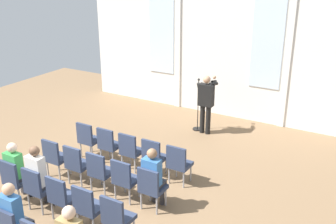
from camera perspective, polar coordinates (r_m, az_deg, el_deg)
ground_plane at (r=8.22m, az=-13.04°, el=-13.64°), size 16.40×16.40×0.00m
rear_partition at (r=12.38m, az=6.35°, el=8.92°), size 8.77×0.14×4.03m
speaker at (r=11.00m, az=5.55°, el=1.71°), size 0.51×0.69×1.70m
mic_stand at (r=11.43m, az=4.33°, el=-0.99°), size 0.28×0.28×1.55m
chair_r0_c0 at (r=9.91m, az=-11.54°, el=-3.68°), size 0.46×0.44×0.94m
chair_r0_c1 at (r=9.54m, az=-8.64°, el=-4.51°), size 0.46×0.44×0.94m
chair_r0_c2 at (r=9.19m, az=-5.50°, el=-5.39°), size 0.46×0.44×0.94m
chair_r0_c3 at (r=8.87m, az=-2.11°, el=-6.32°), size 0.46×0.44×0.94m
chair_r0_c4 at (r=8.58m, az=1.53°, el=-7.28°), size 0.46×0.44×0.94m
chair_r1_c0 at (r=9.20m, az=-16.08°, el=-6.12°), size 0.46×0.44×0.94m
chair_r1_c1 at (r=8.79m, az=-13.13°, el=-7.15°), size 0.46×0.44×0.94m
chair_r1_c2 at (r=8.41m, az=-9.90°, el=-8.26°), size 0.46×0.44×0.94m
chair_r1_c3 at (r=8.06m, az=-6.35°, el=-9.43°), size 0.46×0.44×0.94m
chair_r1_c4 at (r=7.75m, az=-2.46°, el=-10.66°), size 0.46×0.44×0.94m
audience_r1_c4 at (r=7.71m, az=-2.16°, el=-9.16°), size 0.36×0.39×1.31m
chair_r2_c0 at (r=8.57m, az=-21.39°, el=-8.90°), size 0.46×0.44×0.94m
audience_r2_c0 at (r=8.53m, az=-21.12°, el=-7.60°), size 0.36×0.39×1.29m
chair_r2_c1 at (r=8.13m, az=-18.48°, el=-10.20°), size 0.46×0.44×0.94m
audience_r2_c1 at (r=8.07m, az=-18.25°, el=-8.58°), size 0.36×0.39×1.38m
chair_r2_c2 at (r=7.72m, az=-15.22°, el=-11.61°), size 0.46×0.44×0.94m
chair_r2_c3 at (r=7.34m, az=-11.58°, el=-13.12°), size 0.46×0.44×0.94m
chair_r2_c4 at (r=6.99m, az=-7.50°, el=-14.74°), size 0.46×0.44×0.94m
audience_r3_c2 at (r=7.06m, az=-21.40°, el=-13.74°), size 0.36×0.39×1.35m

